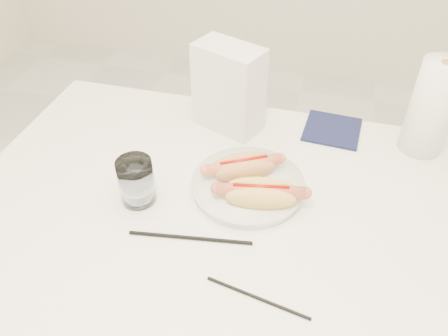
% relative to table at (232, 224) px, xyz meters
% --- Properties ---
extents(table, '(1.20, 0.80, 0.75)m').
position_rel_table_xyz_m(table, '(0.00, 0.00, 0.00)').
color(table, white).
rests_on(table, ground).
extents(plate, '(0.32, 0.32, 0.02)m').
position_rel_table_xyz_m(plate, '(0.02, 0.06, 0.07)').
color(plate, white).
rests_on(plate, table).
extents(hotdog_left, '(0.16, 0.13, 0.05)m').
position_rel_table_xyz_m(hotdog_left, '(0.00, 0.08, 0.10)').
color(hotdog_left, tan).
rests_on(hotdog_left, plate).
extents(hotdog_right, '(0.19, 0.10, 0.05)m').
position_rel_table_xyz_m(hotdog_right, '(0.06, 0.01, 0.10)').
color(hotdog_right, '#E7C05A').
rests_on(hotdog_right, plate).
extents(water_glass, '(0.08, 0.08, 0.11)m').
position_rel_table_xyz_m(water_glass, '(-0.20, -0.03, 0.11)').
color(water_glass, silver).
rests_on(water_glass, table).
extents(chopstick_near, '(0.25, 0.04, 0.01)m').
position_rel_table_xyz_m(chopstick_near, '(-0.06, -0.11, 0.06)').
color(chopstick_near, black).
rests_on(chopstick_near, table).
extents(chopstick_far, '(0.20, 0.04, 0.01)m').
position_rel_table_xyz_m(chopstick_far, '(0.10, -0.21, 0.06)').
color(chopstick_far, black).
rests_on(chopstick_far, table).
extents(napkin_box, '(0.19, 0.15, 0.22)m').
position_rel_table_xyz_m(napkin_box, '(-0.08, 0.29, 0.17)').
color(napkin_box, silver).
rests_on(napkin_box, table).
extents(navy_napkin, '(0.15, 0.15, 0.01)m').
position_rel_table_xyz_m(navy_napkin, '(0.19, 0.33, 0.06)').
color(navy_napkin, '#111637').
rests_on(navy_napkin, table).
extents(paper_towel_roll, '(0.11, 0.11, 0.23)m').
position_rel_table_xyz_m(paper_towel_roll, '(0.40, 0.32, 0.18)').
color(paper_towel_roll, white).
rests_on(paper_towel_roll, table).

